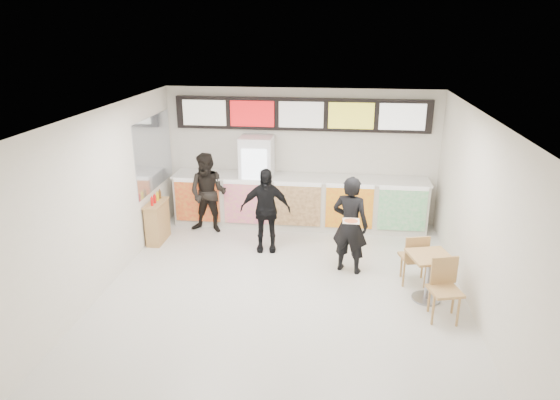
% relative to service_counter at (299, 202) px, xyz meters
% --- Properties ---
extents(floor, '(7.00, 7.00, 0.00)m').
position_rel_service_counter_xyz_m(floor, '(-0.00, -3.09, -0.57)').
color(floor, beige).
rests_on(floor, ground).
extents(ceiling, '(7.00, 7.00, 0.00)m').
position_rel_service_counter_xyz_m(ceiling, '(-0.00, -3.09, 2.43)').
color(ceiling, white).
rests_on(ceiling, wall_back).
extents(wall_back, '(6.00, 0.00, 6.00)m').
position_rel_service_counter_xyz_m(wall_back, '(-0.00, 0.41, 0.93)').
color(wall_back, silver).
rests_on(wall_back, floor).
extents(wall_left, '(0.00, 7.00, 7.00)m').
position_rel_service_counter_xyz_m(wall_left, '(-3.00, -3.09, 0.93)').
color(wall_left, silver).
rests_on(wall_left, floor).
extents(wall_right, '(0.00, 7.00, 7.00)m').
position_rel_service_counter_xyz_m(wall_right, '(3.00, -3.09, 0.93)').
color(wall_right, silver).
rests_on(wall_right, floor).
extents(service_counter, '(5.56, 0.77, 1.14)m').
position_rel_service_counter_xyz_m(service_counter, '(0.00, 0.00, 0.00)').
color(service_counter, silver).
rests_on(service_counter, floor).
extents(menu_board, '(5.50, 0.14, 0.70)m').
position_rel_service_counter_xyz_m(menu_board, '(0.00, 0.32, 1.88)').
color(menu_board, black).
rests_on(menu_board, wall_back).
extents(drinks_fridge, '(0.70, 0.67, 2.00)m').
position_rel_service_counter_xyz_m(drinks_fridge, '(-0.93, 0.02, 0.43)').
color(drinks_fridge, white).
rests_on(drinks_fridge, floor).
extents(mirror_panel, '(0.01, 2.00, 1.50)m').
position_rel_service_counter_xyz_m(mirror_panel, '(-2.99, -0.64, 1.18)').
color(mirror_panel, '#B2B7BF').
rests_on(mirror_panel, wall_left).
extents(customer_main, '(0.76, 0.62, 1.80)m').
position_rel_service_counter_xyz_m(customer_main, '(1.09, -2.05, 0.33)').
color(customer_main, black).
rests_on(customer_main, floor).
extents(customer_left, '(0.91, 0.74, 1.74)m').
position_rel_service_counter_xyz_m(customer_left, '(-1.90, -0.54, 0.30)').
color(customer_left, black).
rests_on(customer_left, floor).
extents(customer_mid, '(1.02, 0.51, 1.69)m').
position_rel_service_counter_xyz_m(customer_mid, '(-0.55, -1.34, 0.27)').
color(customer_mid, black).
rests_on(customer_mid, floor).
extents(pizza_slice, '(0.36, 0.36, 0.02)m').
position_rel_service_counter_xyz_m(pizza_slice, '(1.09, -2.50, 0.58)').
color(pizza_slice, beige).
rests_on(pizza_slice, customer_main).
extents(cafe_table, '(0.85, 1.67, 0.94)m').
position_rel_service_counter_xyz_m(cafe_table, '(2.36, -2.93, -0.02)').
color(cafe_table, tan).
rests_on(cafe_table, floor).
extents(condiment_ledge, '(0.31, 0.76, 1.02)m').
position_rel_service_counter_xyz_m(condiment_ledge, '(-2.82, -1.19, -0.14)').
color(condiment_ledge, tan).
rests_on(condiment_ledge, floor).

